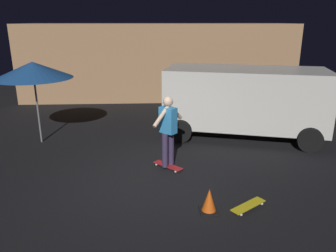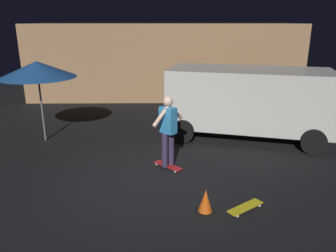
# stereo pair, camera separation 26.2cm
# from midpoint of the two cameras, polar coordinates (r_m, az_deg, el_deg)

# --- Properties ---
(ground_plane) EXTENTS (28.00, 28.00, 0.00)m
(ground_plane) POSITION_cam_midpoint_polar(r_m,az_deg,el_deg) (7.22, -3.37, -9.91)
(ground_plane) COLOR black
(low_building) EXTENTS (11.77, 3.14, 3.23)m
(low_building) POSITION_cam_midpoint_polar(r_m,az_deg,el_deg) (15.31, -0.11, 11.28)
(low_building) COLOR #AD7F56
(low_building) RESTS_ON ground_plane
(parked_van) EXTENTS (4.93, 3.19, 2.03)m
(parked_van) POSITION_cam_midpoint_polar(r_m,az_deg,el_deg) (10.02, 14.47, 4.59)
(parked_van) COLOR silver
(parked_van) RESTS_ON ground_plane
(patio_umbrella) EXTENTS (2.10, 2.10, 2.30)m
(patio_umbrella) POSITION_cam_midpoint_polar(r_m,az_deg,el_deg) (9.80, -20.98, 9.12)
(patio_umbrella) COLOR slate
(patio_umbrella) RESTS_ON ground_plane
(skateboard_ridden) EXTENTS (0.70, 0.68, 0.07)m
(skateboard_ridden) POSITION_cam_midpoint_polar(r_m,az_deg,el_deg) (7.90, 0.96, -6.89)
(skateboard_ridden) COLOR #AD1E23
(skateboard_ridden) RESTS_ON ground_plane
(skateboard_spare) EXTENTS (0.75, 0.61, 0.07)m
(skateboard_spare) POSITION_cam_midpoint_polar(r_m,az_deg,el_deg) (6.47, 14.41, -13.47)
(skateboard_spare) COLOR gold
(skateboard_spare) RESTS_ON ground_plane
(skater) EXTENTS (0.74, 0.78, 1.67)m
(skater) POSITION_cam_midpoint_polar(r_m,az_deg,el_deg) (7.54, 0.99, -0.10)
(skater) COLOR #382D4C
(skater) RESTS_ON skateboard_ridden
(traffic_cone) EXTENTS (0.34, 0.34, 0.46)m
(traffic_cone) POSITION_cam_midpoint_polar(r_m,az_deg,el_deg) (6.19, 7.73, -12.90)
(traffic_cone) COLOR black
(traffic_cone) RESTS_ON ground_plane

